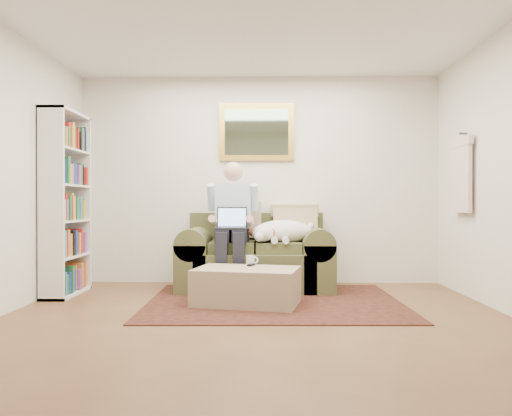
{
  "coord_description": "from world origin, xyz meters",
  "views": [
    {
      "loc": [
        0.11,
        -3.8,
        0.99
      ],
      "look_at": [
        -0.01,
        1.54,
        0.95
      ],
      "focal_mm": 35.0,
      "sensor_mm": 36.0,
      "label": 1
    }
  ],
  "objects_px": {
    "sofa": "(256,263)",
    "bookshelf": "(66,203)",
    "sleeping_dog": "(283,232)",
    "seated_man": "(232,226)",
    "laptop": "(232,223)",
    "coffee_mug": "(250,260)",
    "ottoman": "(247,286)"
  },
  "relations": [
    {
      "from": "ottoman",
      "to": "laptop",
      "type": "bearing_deg",
      "value": 105.9
    },
    {
      "from": "seated_man",
      "to": "coffee_mug",
      "type": "height_order",
      "value": "seated_man"
    },
    {
      "from": "sofa",
      "to": "bookshelf",
      "type": "height_order",
      "value": "bookshelf"
    },
    {
      "from": "sofa",
      "to": "laptop",
      "type": "height_order",
      "value": "laptop"
    },
    {
      "from": "sofa",
      "to": "coffee_mug",
      "type": "xyz_separation_m",
      "value": [
        -0.04,
        -0.67,
        0.11
      ]
    },
    {
      "from": "sofa",
      "to": "sleeping_dog",
      "type": "relative_size",
      "value": 2.43
    },
    {
      "from": "sleeping_dog",
      "to": "bookshelf",
      "type": "relative_size",
      "value": 0.36
    },
    {
      "from": "bookshelf",
      "to": "seated_man",
      "type": "bearing_deg",
      "value": 8.11
    },
    {
      "from": "sleeping_dog",
      "to": "bookshelf",
      "type": "height_order",
      "value": "bookshelf"
    },
    {
      "from": "laptop",
      "to": "sleeping_dog",
      "type": "relative_size",
      "value": 0.47
    },
    {
      "from": "sleeping_dog",
      "to": "coffee_mug",
      "type": "height_order",
      "value": "sleeping_dog"
    },
    {
      "from": "sofa",
      "to": "seated_man",
      "type": "xyz_separation_m",
      "value": [
        -0.27,
        -0.16,
        0.44
      ]
    },
    {
      "from": "ottoman",
      "to": "seated_man",
      "type": "bearing_deg",
      "value": 104.55
    },
    {
      "from": "laptop",
      "to": "ottoman",
      "type": "bearing_deg",
      "value": -74.1
    },
    {
      "from": "sofa",
      "to": "seated_man",
      "type": "bearing_deg",
      "value": -148.55
    },
    {
      "from": "coffee_mug",
      "to": "bookshelf",
      "type": "height_order",
      "value": "bookshelf"
    },
    {
      "from": "seated_man",
      "to": "laptop",
      "type": "relative_size",
      "value": 4.33
    },
    {
      "from": "sofa",
      "to": "seated_man",
      "type": "distance_m",
      "value": 0.54
    },
    {
      "from": "sleeping_dog",
      "to": "bookshelf",
      "type": "bearing_deg",
      "value": -172.13
    },
    {
      "from": "seated_man",
      "to": "laptop",
      "type": "bearing_deg",
      "value": -90.0
    },
    {
      "from": "seated_man",
      "to": "coffee_mug",
      "type": "distance_m",
      "value": 0.65
    },
    {
      "from": "ottoman",
      "to": "coffee_mug",
      "type": "relative_size",
      "value": 9.94
    },
    {
      "from": "sofa",
      "to": "bookshelf",
      "type": "xyz_separation_m",
      "value": [
        -2.07,
        -0.42,
        0.7
      ]
    },
    {
      "from": "laptop",
      "to": "bookshelf",
      "type": "distance_m",
      "value": 1.83
    },
    {
      "from": "sofa",
      "to": "seated_man",
      "type": "relative_size",
      "value": 1.19
    },
    {
      "from": "ottoman",
      "to": "sofa",
      "type": "bearing_deg",
      "value": 85.98
    },
    {
      "from": "sleeping_dog",
      "to": "coffee_mug",
      "type": "relative_size",
      "value": 7.28
    },
    {
      "from": "sofa",
      "to": "sleeping_dog",
      "type": "xyz_separation_m",
      "value": [
        0.32,
        -0.09,
        0.37
      ]
    },
    {
      "from": "sofa",
      "to": "bookshelf",
      "type": "distance_m",
      "value": 2.22
    },
    {
      "from": "laptop",
      "to": "ottoman",
      "type": "xyz_separation_m",
      "value": [
        0.2,
        -0.7,
        -0.6
      ]
    },
    {
      "from": "sofa",
      "to": "ottoman",
      "type": "distance_m",
      "value": 0.94
    },
    {
      "from": "seated_man",
      "to": "sleeping_dog",
      "type": "height_order",
      "value": "seated_man"
    }
  ]
}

